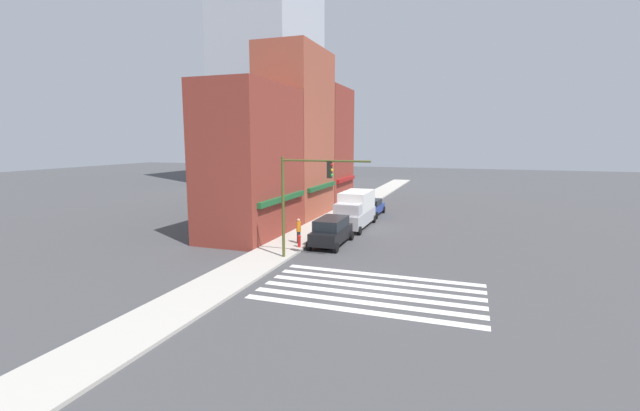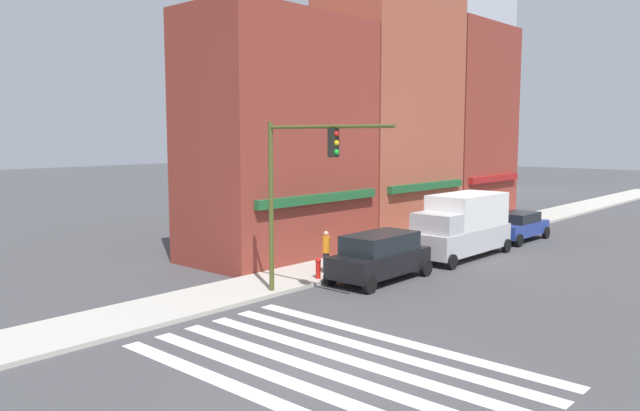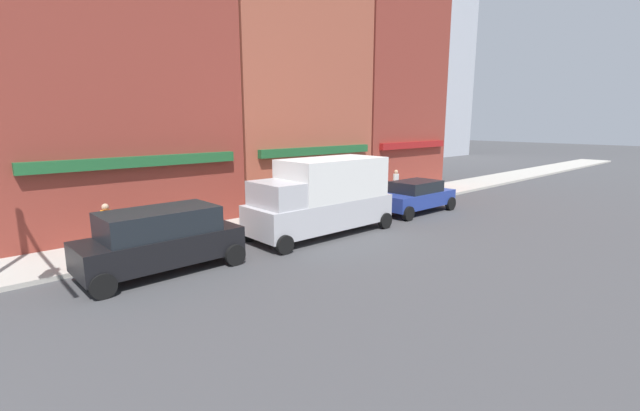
% 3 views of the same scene
% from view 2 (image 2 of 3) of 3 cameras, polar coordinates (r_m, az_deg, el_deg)
% --- Properties ---
extents(ground_plane, '(200.00, 200.00, 0.00)m').
position_cam_2_polar(ground_plane, '(16.54, 1.41, -14.38)').
color(ground_plane, '#424244').
extents(sidewalk_left, '(120.00, 3.00, 0.15)m').
position_cam_2_polar(sidewalk_left, '(21.88, -13.91, -9.11)').
color(sidewalk_left, '#B2ADA3').
rests_on(sidewalk_left, ground_plane).
extents(crosswalk_stripes, '(5.80, 10.80, 0.01)m').
position_cam_2_polar(crosswalk_stripes, '(16.54, 1.41, -14.36)').
color(crosswalk_stripes, silver).
rests_on(crosswalk_stripes, ground_plane).
extents(storefront_row, '(25.77, 5.30, 15.82)m').
position_cam_2_polar(storefront_row, '(36.73, 6.04, 7.94)').
color(storefront_row, maroon).
rests_on(storefront_row, ground_plane).
extents(traffic_signal, '(0.32, 5.53, 6.35)m').
position_cam_2_polar(traffic_signal, '(21.81, -2.16, 2.54)').
color(traffic_signal, '#474C1E').
rests_on(traffic_signal, ground_plane).
extents(suv_black, '(4.73, 2.12, 1.94)m').
position_cam_2_polar(suv_black, '(25.36, 5.52, -4.59)').
color(suv_black, black).
rests_on(suv_black, ground_plane).
extents(box_truck_silver, '(6.21, 2.42, 3.04)m').
position_cam_2_polar(box_truck_silver, '(30.75, 12.83, -1.71)').
color(box_truck_silver, '#B7B7BC').
rests_on(box_truck_silver, ground_plane).
extents(sedan_blue, '(4.42, 2.02, 1.59)m').
position_cam_2_polar(sedan_blue, '(36.45, 17.62, -1.77)').
color(sedan_blue, navy).
rests_on(sedan_blue, ground_plane).
extents(pedestrian_orange_vest, '(0.32, 0.32, 1.77)m').
position_cam_2_polar(pedestrian_orange_vest, '(25.99, 0.56, -4.19)').
color(pedestrian_orange_vest, '#23232D').
rests_on(pedestrian_orange_vest, sidewalk_left).
extents(pedestrian_white_shirt, '(0.32, 0.32, 1.77)m').
position_cam_2_polar(pedestrian_white_shirt, '(37.99, 15.51, -1.03)').
color(pedestrian_white_shirt, '#23232D').
rests_on(pedestrian_white_shirt, sidewalk_left).
extents(fire_hydrant, '(0.24, 0.24, 0.84)m').
position_cam_2_polar(fire_hydrant, '(25.08, -0.17, -5.65)').
color(fire_hydrant, red).
rests_on(fire_hydrant, sidewalk_left).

